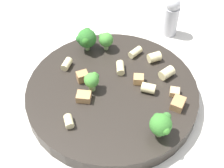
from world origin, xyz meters
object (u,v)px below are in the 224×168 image
Objects in this scene: broccoli_floret_3 at (161,124)px; rigatoni_6 at (67,64)px; rigatoni_1 at (167,73)px; rigatoni_3 at (154,57)px; broccoli_floret_0 at (86,38)px; chicken_chunk_4 at (178,104)px; rigatoni_0 at (135,52)px; rigatoni_2 at (69,121)px; chicken_chunk_1 at (139,79)px; pasta_bowl at (112,92)px; pepper_shaker at (171,16)px; chicken_chunk_3 at (83,76)px; broccoli_floret_2 at (106,39)px; chicken_chunk_0 at (175,92)px; chicken_chunk_2 at (85,98)px; rigatoni_4 at (148,88)px; broccoli_floret_1 at (92,80)px; rigatoni_5 at (120,68)px.

broccoli_floret_3 is 0.21m from rigatoni_6.
rigatoni_3 is (-0.00, -0.04, -0.00)m from rigatoni_1.
broccoli_floret_0 is 0.21m from chicken_chunk_4.
rigatoni_0 is 1.12× the size of rigatoni_6.
chicken_chunk_1 is at bearing -170.44° from rigatoni_2.
rigatoni_1 is 1.06× the size of rigatoni_6.
pasta_bowl is 3.38× the size of pepper_shaker.
rigatoni_0 and chicken_chunk_1 have the same top height.
rigatoni_2 reaches higher than pasta_bowl.
chicken_chunk_1 is 0.19m from pepper_shaker.
rigatoni_0 is (-0.07, 0.06, -0.02)m from broccoli_floret_0.
rigatoni_1 is 0.15m from chicken_chunk_3.
broccoli_floret_2 is at bearing -86.22° from chicken_chunk_1.
pepper_shaker reaches higher than rigatoni_2.
chicken_chunk_4 is at bearing 64.33° from chicken_chunk_0.
rigatoni_2 is 0.91× the size of rigatoni_3.
chicken_chunk_3 is 0.24m from pepper_shaker.
broccoli_floret_0 is 1.26× the size of broccoli_floret_2.
chicken_chunk_4 is at bearing 87.84° from rigatoni_0.
chicken_chunk_1 is (-0.05, 0.01, 0.02)m from pasta_bowl.
rigatoni_0 is at bearing -53.69° from rigatoni_3.
rigatoni_2 is at bearing -17.43° from chicken_chunk_4.
chicken_chunk_3 is (0.04, 0.07, -0.02)m from broccoli_floret_0.
broccoli_floret_0 is (-0.01, -0.11, 0.04)m from pasta_bowl.
rigatoni_4 is at bearing 162.58° from chicken_chunk_2.
broccoli_floret_1 is 1.38× the size of chicken_chunk_4.
chicken_chunk_2 is at bearing 69.15° from chicken_chunk_3.
rigatoni_6 is at bearing -72.35° from broccoli_floret_3.
broccoli_floret_1 is 1.46× the size of rigatoni_6.
broccoli_floret_3 is 0.17m from rigatoni_3.
chicken_chunk_1 is (-0.03, -0.11, -0.02)m from broccoli_floret_3.
rigatoni_2 is at bearing 16.04° from rigatoni_3.
broccoli_floret_1 is 0.14m from broccoli_floret_3.
chicken_chunk_3 is (-0.06, -0.08, 0.00)m from rigatoni_2.
pasta_bowl is at bearing 154.23° from broccoli_floret_1.
rigatoni_2 and rigatoni_5 have the same top height.
rigatoni_5 is at bearing -71.53° from chicken_chunk_1.
broccoli_floret_0 is 0.10m from rigatoni_0.
rigatoni_5 is 1.13× the size of rigatoni_6.
rigatoni_4 is at bearing 128.70° from rigatoni_6.
rigatoni_0 is at bearing 165.71° from rigatoni_6.
broccoli_floret_2 is 1.74× the size of rigatoni_2.
chicken_chunk_0 is 0.18× the size of pepper_shaker.
rigatoni_6 is at bearing -34.39° from rigatoni_5.
chicken_chunk_1 reaches higher than pasta_bowl.
rigatoni_5 is at bearing -6.21° from rigatoni_3.
rigatoni_3 reaches higher than chicken_chunk_4.
rigatoni_5 is 0.09m from chicken_chunk_2.
chicken_chunk_2 is at bearing -17.42° from rigatoni_4.
rigatoni_5 is at bearing -39.12° from rigatoni_1.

